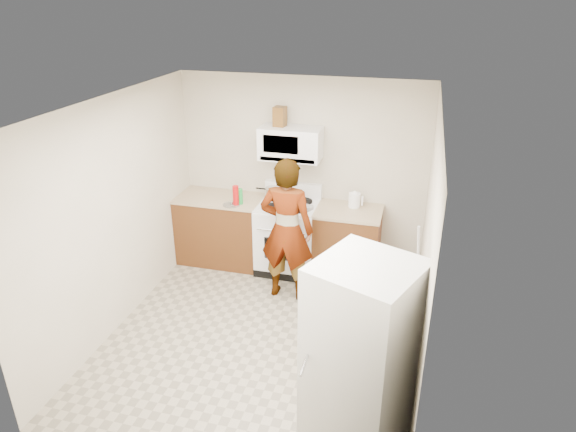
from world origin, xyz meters
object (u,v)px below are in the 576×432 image
(fridge, at_px, (361,362))
(kettle, at_px, (354,200))
(gas_range, at_px, (288,236))
(person, at_px, (287,230))
(saucepan, at_px, (275,193))
(microwave, at_px, (291,143))

(fridge, relative_size, kettle, 9.54)
(gas_range, relative_size, person, 0.64)
(person, xyz_separation_m, saucepan, (-0.37, 0.77, 0.14))
(fridge, bearing_deg, gas_range, 138.07)
(microwave, bearing_deg, gas_range, -90.00)
(kettle, height_order, saucepan, kettle)
(fridge, distance_m, kettle, 2.86)
(microwave, distance_m, fridge, 3.21)
(microwave, bearing_deg, person, -78.88)
(gas_range, height_order, fridge, fridge)
(fridge, relative_size, saucepan, 7.31)
(gas_range, xyz_separation_m, microwave, (0.00, 0.13, 1.21))
(fridge, height_order, kettle, fridge)
(person, relative_size, saucepan, 7.55)
(microwave, xyz_separation_m, kettle, (0.83, 0.01, -0.68))
(gas_range, height_order, person, person)
(microwave, distance_m, person, 1.13)
(gas_range, distance_m, kettle, 0.99)
(saucepan, bearing_deg, person, -64.44)
(microwave, distance_m, saucepan, 0.72)
(gas_range, distance_m, person, 0.76)
(person, xyz_separation_m, fridge, (1.13, -2.05, -0.03))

